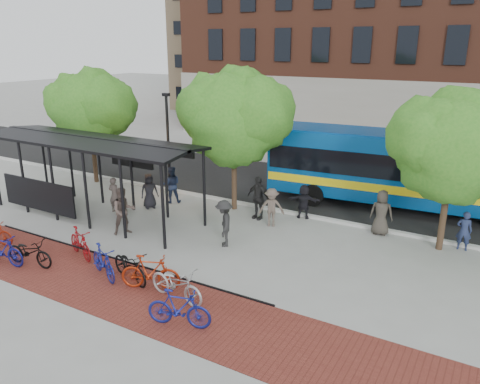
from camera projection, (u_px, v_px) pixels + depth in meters
The scene contains 29 objects.
ground at pixel (258, 247), 17.81m from camera, with size 160.00×160.00×0.00m, color #9E9E99.
asphalt_street at pixel (329, 192), 24.41m from camera, with size 160.00×8.00×0.01m, color black.
curb at pixel (299, 214), 21.10m from camera, with size 160.00×0.25×0.12m, color #B7B7B2.
brick_strip at pixel (127, 292), 14.64m from camera, with size 24.00×3.00×0.01m, color maroon.
bike_rack_rail at pixel (117, 270), 16.00m from camera, with size 12.00×0.05×0.95m, color black.
bus_shelter at pixel (89, 150), 20.38m from camera, with size 10.60×3.07×3.60m.
tree_a at pixel (91, 106), 24.96m from camera, with size 4.90×4.00×6.18m.
tree_b at pixel (236, 114), 20.60m from camera, with size 5.15×4.20×6.47m.
tree_c at pixel (456, 144), 16.45m from camera, with size 4.66×3.80×5.92m.
lamp_post_left at pixel (168, 142), 23.28m from camera, with size 0.35×0.20×5.12m.
bus at pixel (413, 167), 21.27m from camera, with size 13.31×3.93×3.54m.
bike_3 at pixel (2, 250), 16.26m from camera, with size 0.53×1.87×1.13m, color navy.
bike_4 at pixel (29, 252), 16.23m from camera, with size 0.68×1.95×1.02m, color black.
bike_5 at pixel (80, 243), 16.88m from camera, with size 0.51×1.82×1.09m, color maroon.
bike_7 at pixel (103, 262), 15.40m from camera, with size 0.52×1.85×1.11m, color navy.
bike_8 at pixel (130, 266), 15.21m from camera, with size 0.68×1.96×1.03m, color black.
bike_9 at pixel (150, 272), 14.64m from camera, with size 0.54×1.92×1.16m, color #9F290E.
bike_10 at pixel (177, 284), 14.03m from camera, with size 0.72×2.06×1.08m, color #AAAAAD.
bike_11 at pixel (179, 308), 12.70m from camera, with size 0.52×1.84×1.10m, color navy.
pedestrian_0 at pixel (149, 191), 21.86m from camera, with size 0.81×0.53×1.66m, color black.
pedestrian_1 at pixel (115, 195), 21.29m from camera, with size 0.60×0.40×1.65m, color #463C38.
pedestrian_2 at pixel (171, 185), 22.59m from camera, with size 0.87×0.68×1.80m, color #1A243D.
pedestrian_3 at pixel (272, 207), 19.66m from camera, with size 1.08×0.62×1.67m, color brown.
pedestrian_4 at pixel (258, 198), 20.48m from camera, with size 1.14×0.47×1.94m, color black.
pedestrian_5 at pixel (304, 201), 20.59m from camera, with size 1.43×0.46×1.54m, color black.
pedestrian_6 at pixel (381, 213), 18.78m from camera, with size 0.91×0.59×1.86m, color #3D3730.
pedestrian_7 at pixel (464, 231), 17.40m from camera, with size 0.56×0.36×1.52m, color navy.
pedestrian_8 at pixel (124, 211), 18.82m from camera, with size 0.95×0.74×1.95m, color #4E403A.
pedestrian_9 at pixel (224, 223), 17.73m from camera, with size 1.17×0.67×1.82m, color black.
Camera 1 is at (7.57, -14.48, 7.43)m, focal length 35.00 mm.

